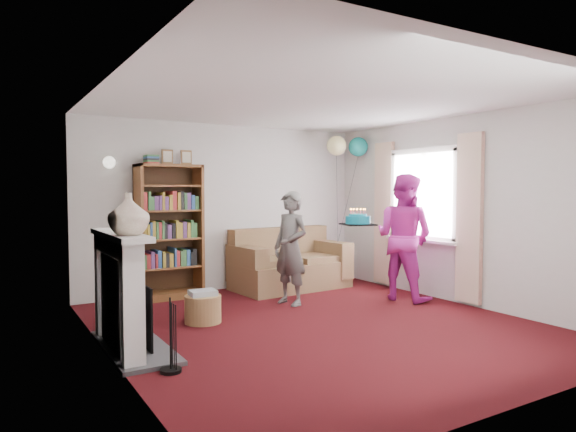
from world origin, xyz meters
TOP-DOWN VIEW (x-y plane):
  - ground at (0.00, 0.00)m, footprint 5.00×5.00m
  - wall_back at (0.00, 2.51)m, footprint 4.50×0.02m
  - wall_left at (-2.26, 0.00)m, footprint 0.02×5.00m
  - wall_right at (2.26, 0.00)m, footprint 0.02×5.00m
  - ceiling at (0.00, 0.00)m, footprint 4.50×5.00m
  - fireplace at (-2.09, 0.19)m, footprint 0.55×1.80m
  - window_bay at (2.21, 0.60)m, footprint 0.14×2.02m
  - wall_sconce at (-1.75, 2.36)m, footprint 0.16×0.23m
  - bookcase at (-0.98, 2.30)m, footprint 0.88×0.42m
  - sofa at (0.84, 2.07)m, footprint 1.74×0.92m
  - wicker_basket at (-1.07, 0.79)m, footprint 0.42×0.42m
  - person_striped at (0.27, 1.07)m, footprint 0.48×0.62m
  - person_magenta at (1.77, 0.53)m, footprint 0.87×1.00m
  - birthday_cake at (1.12, 0.73)m, footprint 0.40×0.40m
  - balloons at (1.90, 1.97)m, footprint 0.76×0.34m
  - mantel_vase at (-2.12, -0.15)m, footprint 0.39×0.39m

SIDE VIEW (x-z plane):
  - ground at x=0.00m, z-range 0.00..0.00m
  - wicker_basket at x=-1.07m, z-range -0.02..0.36m
  - sofa at x=0.84m, z-range -0.12..0.80m
  - fireplace at x=-2.09m, z-range -0.05..1.07m
  - person_striped at x=0.27m, z-range 0.00..1.50m
  - person_magenta at x=1.77m, z-range 0.00..1.73m
  - bookcase at x=-0.98m, z-range -0.12..1.96m
  - birthday_cake at x=1.12m, z-range 1.00..1.22m
  - window_bay at x=2.21m, z-range 0.10..2.30m
  - wall_back at x=0.00m, z-range 0.00..2.50m
  - wall_left at x=-2.26m, z-range 0.00..2.50m
  - wall_right at x=2.26m, z-range 0.00..2.50m
  - mantel_vase at x=-2.12m, z-range 1.12..1.49m
  - wall_sconce at x=-1.75m, z-range 1.80..1.96m
  - balloons at x=1.90m, z-range 1.37..3.07m
  - ceiling at x=0.00m, z-range 2.50..2.51m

